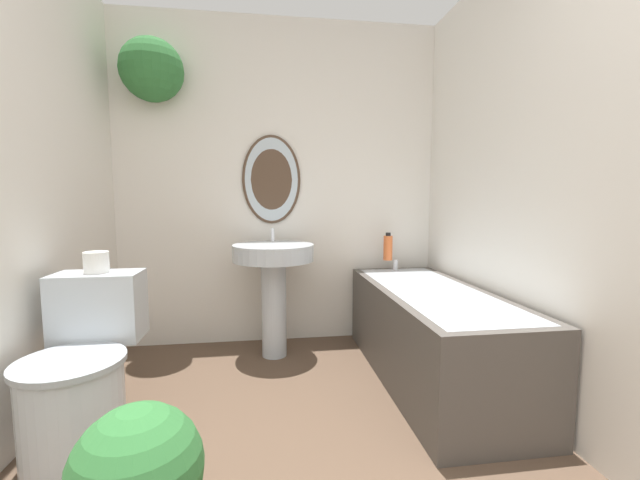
% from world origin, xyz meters
% --- Properties ---
extents(wall_back, '(2.48, 0.41, 2.40)m').
position_xyz_m(wall_back, '(-0.15, 2.71, 1.33)').
color(wall_back, silver).
rests_on(wall_back, ground_plane).
extents(wall_right, '(0.06, 2.83, 2.40)m').
position_xyz_m(wall_right, '(1.21, 1.36, 1.20)').
color(wall_right, silver).
rests_on(wall_right, ground_plane).
extents(toilet, '(0.42, 0.62, 0.74)m').
position_xyz_m(toilet, '(-0.91, 1.47, 0.32)').
color(toilet, silver).
rests_on(toilet, ground_plane).
extents(pedestal_sink, '(0.55, 0.55, 0.88)m').
position_xyz_m(pedestal_sink, '(-0.07, 2.40, 0.58)').
color(pedestal_sink, silver).
rests_on(pedestal_sink, ground_plane).
extents(bathtub, '(0.61, 1.53, 0.63)m').
position_xyz_m(bathtub, '(0.85, 1.90, 0.29)').
color(bathtub, '#4C4742').
rests_on(bathtub, ground_plane).
extents(shampoo_bottle, '(0.07, 0.07, 0.21)m').
position_xyz_m(shampoo_bottle, '(0.80, 2.56, 0.72)').
color(shampoo_bottle, '#DB6633').
rests_on(shampoo_bottle, bathtub).
extents(toilet_paper_roll, '(0.11, 0.11, 0.10)m').
position_xyz_m(toilet_paper_roll, '(-0.91, 1.69, 0.79)').
color(toilet_paper_roll, white).
rests_on(toilet_paper_roll, toilet).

